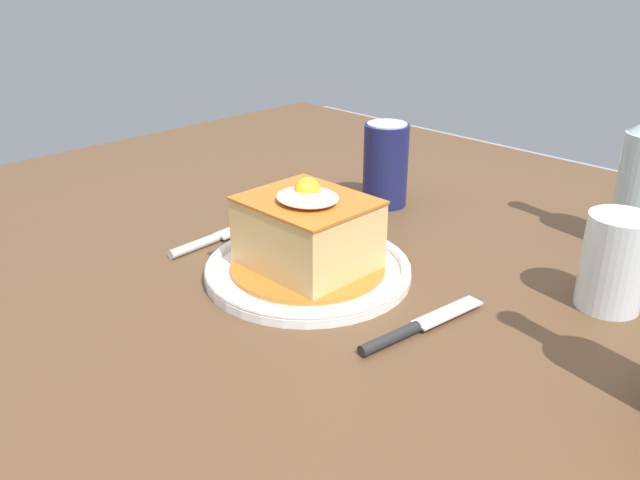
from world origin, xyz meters
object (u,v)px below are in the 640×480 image
(main_plate, at_px, (308,269))
(fork, at_px, (207,241))
(knife, at_px, (407,331))
(soda_can, at_px, (386,165))
(drinking_glass, at_px, (613,268))

(main_plate, xyz_separation_m, fork, (-0.16, -0.03, -0.00))
(main_plate, bearing_deg, fork, -168.40)
(fork, height_order, knife, same)
(knife, bearing_deg, main_plate, 172.45)
(soda_can, distance_m, drinking_glass, 0.38)
(fork, relative_size, drinking_glass, 1.35)
(fork, relative_size, soda_can, 1.14)
(main_plate, xyz_separation_m, soda_can, (-0.09, 0.25, 0.05))
(knife, bearing_deg, fork, -178.21)
(fork, distance_m, soda_can, 0.29)
(main_plate, height_order, fork, main_plate)
(fork, xyz_separation_m, soda_can, (0.06, 0.28, 0.06))
(knife, distance_m, drinking_glass, 0.23)
(main_plate, xyz_separation_m, knife, (0.17, -0.02, -0.00))
(soda_can, relative_size, drinking_glass, 1.18)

